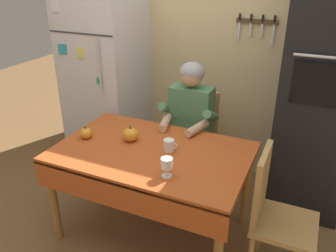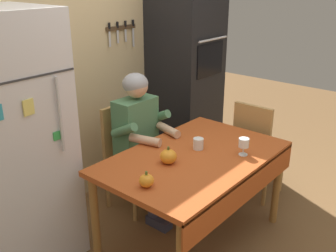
{
  "view_description": "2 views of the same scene",
  "coord_description": "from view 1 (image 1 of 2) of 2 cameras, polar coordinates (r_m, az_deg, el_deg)",
  "views": [
    {
      "loc": [
        1.01,
        -1.86,
        1.96
      ],
      "look_at": [
        0.05,
        0.27,
        0.87
      ],
      "focal_mm": 36.93,
      "sensor_mm": 36.0,
      "label": 1
    },
    {
      "loc": [
        -2.09,
        -1.41,
        1.99
      ],
      "look_at": [
        -0.06,
        0.29,
        0.94
      ],
      "focal_mm": 41.6,
      "sensor_mm": 36.0,
      "label": 2
    }
  ],
  "objects": [
    {
      "name": "chair_right_side",
      "position": [
        2.41,
        17.09,
        -13.32
      ],
      "size": [
        0.4,
        0.4,
        0.93
      ],
      "color": "tan",
      "rests_on": "ground"
    },
    {
      "name": "refrigerator",
      "position": [
        3.59,
        -10.12,
        7.48
      ],
      "size": [
        0.68,
        0.71,
        1.8
      ],
      "color": "silver",
      "rests_on": "ground"
    },
    {
      "name": "back_wall_assembly",
      "position": [
        3.41,
        7.72,
        13.66
      ],
      "size": [
        3.7,
        0.13,
        2.6
      ],
      "color": "#D1B784",
      "rests_on": "ground"
    },
    {
      "name": "dining_table",
      "position": [
        2.54,
        -2.83,
        -5.85
      ],
      "size": [
        1.4,
        0.9,
        0.74
      ],
      "color": "#9E6B33",
      "rests_on": "ground"
    },
    {
      "name": "chair_behind_person",
      "position": [
        3.23,
        4.48,
        -1.68
      ],
      "size": [
        0.4,
        0.4,
        0.93
      ],
      "color": "tan",
      "rests_on": "ground"
    },
    {
      "name": "coffee_mug",
      "position": [
        2.49,
        0.18,
        -3.19
      ],
      "size": [
        0.11,
        0.08,
        0.09
      ],
      "color": "white",
      "rests_on": "dining_table"
    },
    {
      "name": "seated_person",
      "position": [
        2.98,
        3.36,
        0.72
      ],
      "size": [
        0.47,
        0.55,
        1.25
      ],
      "color": "#38384C",
      "rests_on": "ground"
    },
    {
      "name": "pumpkin_large",
      "position": [
        2.64,
        -6.21,
        -1.42
      ],
      "size": [
        0.12,
        0.12,
        0.13
      ],
      "color": "orange",
      "rests_on": "dining_table"
    },
    {
      "name": "ground_plane",
      "position": [
        2.89,
        -3.27,
        -17.83
      ],
      "size": [
        10.0,
        10.0,
        0.0
      ],
      "primitive_type": "plane",
      "color": "brown",
      "rests_on": "ground"
    },
    {
      "name": "pumpkin_medium",
      "position": [
        2.74,
        -13.38,
        -1.16
      ],
      "size": [
        0.09,
        0.09,
        0.11
      ],
      "color": "orange",
      "rests_on": "dining_table"
    },
    {
      "name": "wall_oven",
      "position": [
        3.0,
        23.94,
        5.17
      ],
      "size": [
        0.6,
        0.64,
        2.1
      ],
      "color": "black",
      "rests_on": "ground"
    },
    {
      "name": "wine_glass",
      "position": [
        2.17,
        -0.21,
        -6.29
      ],
      "size": [
        0.08,
        0.08,
        0.13
      ],
      "color": "white",
      "rests_on": "dining_table"
    }
  ]
}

